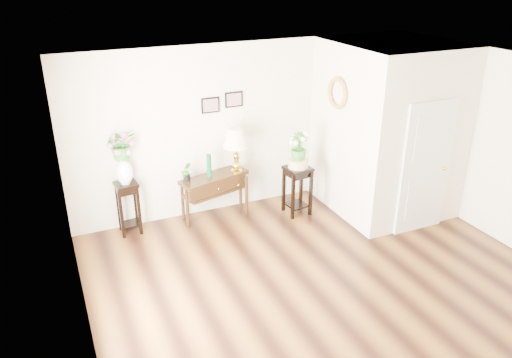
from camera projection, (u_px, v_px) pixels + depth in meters
floor at (330, 287)px, 6.59m from camera, size 6.00×5.50×0.02m
ceiling at (345, 76)px, 5.46m from camera, size 6.00×5.50×0.02m
wall_back at (248, 127)px, 8.32m from camera, size 6.00×0.02×2.80m
wall_left at (78, 244)px, 4.91m from camera, size 0.02×5.50×2.80m
partition at (387, 128)px, 8.29m from camera, size 1.80×1.95×2.80m
door at (425, 168)px, 7.60m from camera, size 0.90×0.05×2.10m
art_print_left at (210, 105)px, 7.88m from camera, size 0.30×0.02×0.25m
art_print_right at (234, 99)px, 8.01m from camera, size 0.30×0.02×0.25m
wall_ornament at (337, 93)px, 7.78m from camera, size 0.07×0.51×0.51m
console_table at (215, 197)px, 8.21m from camera, size 1.20×0.67×0.76m
table_lamp at (236, 152)px, 8.06m from camera, size 0.47×0.47×0.76m
green_vase at (209, 167)px, 7.95m from camera, size 0.10×0.10×0.38m
potted_plant at (186, 172)px, 7.82m from camera, size 0.18×0.15×0.30m
plant_stand_a at (129, 208)px, 7.75m from camera, size 0.36×0.36×0.85m
porcelain_vase at (124, 169)px, 7.49m from camera, size 0.30×0.30×0.44m
lily_arrangement at (121, 143)px, 7.32m from camera, size 0.50×0.46×0.48m
plant_stand_b at (297, 190)px, 8.35m from camera, size 0.44×0.44×0.84m
ceramic_bowl at (298, 163)px, 8.15m from camera, size 0.33×0.33×0.15m
narcissus at (299, 147)px, 8.04m from camera, size 0.34×0.34×0.47m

